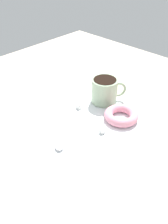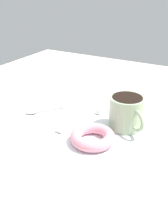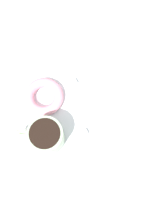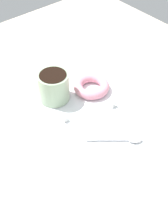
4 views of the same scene
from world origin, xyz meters
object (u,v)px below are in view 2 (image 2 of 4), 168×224
object	(u,v)px
coffee_cup	(127,112)
sugar_cube	(99,111)
sugar_cube_extra	(61,129)
donut	(93,137)
spoon	(39,111)

from	to	relation	value
coffee_cup	sugar_cube	xyz separation A→B (cm)	(-9.37, 3.38, -3.68)
coffee_cup	sugar_cube_extra	bearing A→B (deg)	-142.31
donut	sugar_cube_extra	distance (cm)	9.20
spoon	sugar_cube_extra	size ratio (longest dim) A/B	8.21
coffee_cup	spoon	size ratio (longest dim) A/B	0.91
coffee_cup	spoon	world-z (taller)	coffee_cup
donut	sugar_cube	xyz separation A→B (cm)	(-5.01, 13.86, -0.64)
donut	sugar_cube	bearing A→B (deg)	109.89
coffee_cup	donut	size ratio (longest dim) A/B	1.00
coffee_cup	spoon	xyz separation A→B (cm)	(-25.21, -4.40, -3.99)
donut	spoon	world-z (taller)	donut
donut	spoon	size ratio (longest dim) A/B	0.90
spoon	coffee_cup	bearing A→B (deg)	9.89
donut	coffee_cup	bearing A→B (deg)	67.43
donut	sugar_cube	distance (cm)	14.75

